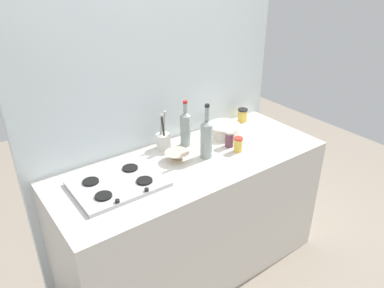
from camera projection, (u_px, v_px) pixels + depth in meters
ground_plane at (192, 265)px, 2.79m from camera, size 6.00×6.00×0.00m
counter_block at (192, 217)px, 2.58m from camera, size 1.80×0.70×0.90m
backsplash_panel at (159, 109)px, 2.54m from camera, size 1.90×0.06×2.26m
stovetop_hob at (118, 183)px, 2.12m from camera, size 0.50×0.38×0.04m
plate_stack at (225, 130)px, 2.69m from camera, size 0.24×0.24×0.08m
wine_bottle_leftmost at (206, 138)px, 2.36m from camera, size 0.08×0.08×0.36m
wine_bottle_mid_left at (185, 128)px, 2.50m from camera, size 0.07×0.07×0.32m
mixing_bowl at (177, 156)px, 2.36m from camera, size 0.16×0.16×0.06m
utensil_crock at (163, 140)px, 2.49m from camera, size 0.10×0.10×0.27m
condiment_jar_front at (229, 139)px, 2.52m from camera, size 0.06×0.06×0.11m
condiment_jar_rear at (238, 144)px, 2.46m from camera, size 0.06×0.06×0.10m
condiment_jar_spare at (243, 115)px, 2.89m from camera, size 0.08×0.08×0.10m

